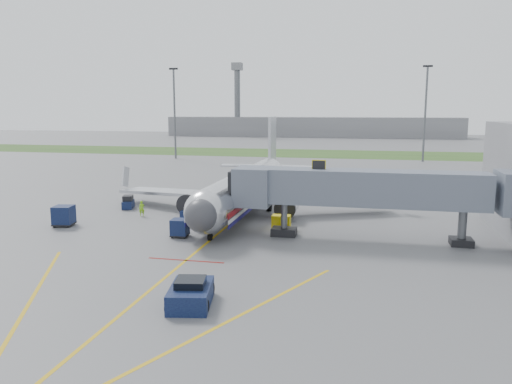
% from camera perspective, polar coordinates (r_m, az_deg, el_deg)
% --- Properties ---
extents(ground, '(400.00, 400.00, 0.00)m').
position_cam_1_polar(ground, '(41.84, -6.10, -6.19)').
color(ground, '#565659').
rests_on(ground, ground).
extents(grass_strip, '(300.00, 25.00, 0.01)m').
position_cam_1_polar(grass_strip, '(129.30, 6.71, 4.40)').
color(grass_strip, '#2D4C1E').
rests_on(grass_strip, ground).
extents(apron_markings, '(21.52, 50.00, 0.01)m').
position_cam_1_polar(apron_markings, '(35.22, -9.98, -9.31)').
color(apron_markings, gold).
rests_on(apron_markings, ground).
extents(airliner, '(32.10, 35.67, 10.25)m').
position_cam_1_polar(airliner, '(55.62, -1.15, 0.56)').
color(airliner, silver).
rests_on(airliner, ground).
extents(jet_bridge, '(25.30, 4.00, 6.90)m').
position_cam_1_polar(jet_bridge, '(43.68, 12.18, 0.32)').
color(jet_bridge, slate).
rests_on(jet_bridge, ground).
extents(light_mast_left, '(2.00, 0.44, 20.40)m').
position_cam_1_polar(light_mast_left, '(116.38, -9.29, 9.10)').
color(light_mast_left, '#595B60').
rests_on(light_mast_left, ground).
extents(light_mast_right, '(2.00, 0.44, 20.40)m').
position_cam_1_polar(light_mast_right, '(113.79, 18.79, 8.72)').
color(light_mast_right, '#595B60').
rests_on(light_mast_right, ground).
extents(distant_terminal, '(120.00, 14.00, 8.00)m').
position_cam_1_polar(distant_terminal, '(209.54, 6.25, 7.41)').
color(distant_terminal, slate).
rests_on(distant_terminal, ground).
extents(control_tower, '(4.00, 4.00, 30.00)m').
position_cam_1_polar(control_tower, '(210.03, -2.16, 11.10)').
color(control_tower, '#595B60').
rests_on(control_tower, ground).
extents(pushback_tug, '(2.97, 4.14, 1.57)m').
position_cam_1_polar(pushback_tug, '(29.75, -7.47, -11.48)').
color(pushback_tug, black).
rests_on(pushback_tug, ground).
extents(baggage_tug, '(1.70, 2.40, 1.51)m').
position_cam_1_polar(baggage_tug, '(58.89, -14.41, -1.19)').
color(baggage_tug, black).
rests_on(baggage_tug, ground).
extents(baggage_cart_a, '(2.12, 2.12, 1.97)m').
position_cam_1_polar(baggage_cart_a, '(51.98, -21.12, -2.55)').
color(baggage_cart_a, black).
rests_on(baggage_cart_a, ground).
extents(baggage_cart_b, '(1.97, 1.97, 1.79)m').
position_cam_1_polar(baggage_cart_b, '(53.88, -5.23, -1.64)').
color(baggage_cart_b, black).
rests_on(baggage_cart_b, ground).
extents(baggage_cart_c, '(1.57, 1.57, 1.60)m').
position_cam_1_polar(baggage_cart_c, '(44.98, -8.70, -4.07)').
color(baggage_cart_c, black).
rests_on(baggage_cart_c, ground).
extents(belt_loader, '(1.23, 3.76, 1.83)m').
position_cam_1_polar(belt_loader, '(53.56, -7.51, -2.25)').
color(belt_loader, black).
rests_on(belt_loader, ground).
extents(ground_power_cart, '(1.72, 1.16, 1.37)m').
position_cam_1_polar(ground_power_cart, '(47.23, 2.90, -3.49)').
color(ground_power_cart, yellow).
rests_on(ground_power_cart, ground).
extents(ramp_worker, '(0.70, 0.59, 1.64)m').
position_cam_1_polar(ramp_worker, '(54.32, -12.92, -1.85)').
color(ramp_worker, '#77C317').
rests_on(ramp_worker, ground).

